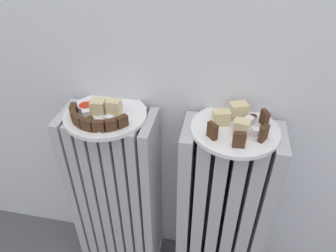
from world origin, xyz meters
TOP-DOWN VIEW (x-y plane):
  - radiator_left at (-0.18, 0.28)m, footprint 0.30×0.16m
  - radiator_right at (0.18, 0.28)m, footprint 0.30×0.16m
  - plate_left at (-0.18, 0.28)m, footprint 0.24×0.24m
  - plate_right at (0.18, 0.28)m, footprint 0.24×0.24m
  - dark_cake_slice_left_0 at (-0.27, 0.26)m, footprint 0.02×0.03m
  - dark_cake_slice_left_1 at (-0.25, 0.23)m, footprint 0.03×0.03m
  - dark_cake_slice_left_2 at (-0.23, 0.21)m, footprint 0.03×0.03m
  - dark_cake_slice_left_3 at (-0.20, 0.19)m, footprint 0.03×0.02m
  - dark_cake_slice_left_4 at (-0.17, 0.19)m, footprint 0.03×0.02m
  - dark_cake_slice_left_5 at (-0.14, 0.21)m, footprint 0.03×0.03m
  - dark_cake_slice_left_6 at (-0.12, 0.23)m, footprint 0.03×0.03m
  - marble_cake_slice_left_0 at (-0.20, 0.28)m, footprint 0.04×0.04m
  - marble_cake_slice_left_1 at (-0.16, 0.28)m, footprint 0.04×0.03m
  - turkish_delight_left_0 at (-0.18, 0.31)m, footprint 0.03×0.03m
  - turkish_delight_left_1 at (-0.23, 0.25)m, footprint 0.03×0.03m
  - turkish_delight_left_2 at (-0.16, 0.24)m, footprint 0.02×0.02m
  - turkish_delight_left_3 at (-0.16, 0.31)m, footprint 0.03×0.03m
  - medjool_date_left_0 at (-0.21, 0.23)m, footprint 0.02×0.03m
  - medjool_date_left_1 at (-0.24, 0.31)m, footprint 0.03×0.03m
  - jam_bowl_left at (-0.24, 0.28)m, footprint 0.05×0.05m
  - dark_cake_slice_right_0 at (0.13, 0.22)m, footprint 0.03×0.03m
  - dark_cake_slice_right_1 at (0.19, 0.20)m, footprint 0.03×0.02m
  - dark_cake_slice_right_2 at (0.25, 0.24)m, footprint 0.03×0.03m
  - dark_cake_slice_right_3 at (0.26, 0.31)m, footprint 0.02×0.03m
  - marble_cake_slice_right_0 at (0.19, 0.33)m, footprint 0.06×0.05m
  - marble_cake_slice_right_1 at (0.14, 0.29)m, footprint 0.05×0.04m
  - marble_cake_slice_right_2 at (0.20, 0.25)m, footprint 0.04×0.04m
  - turkish_delight_right_0 at (0.19, 0.28)m, footprint 0.02×0.02m
  - turkish_delight_right_1 at (0.22, 0.30)m, footprint 0.03×0.03m
  - turkish_delight_right_2 at (0.24, 0.26)m, footprint 0.02×0.02m
  - medjool_date_right_0 at (0.23, 0.33)m, footprint 0.03×0.02m
  - medjool_date_right_1 at (0.25, 0.28)m, footprint 0.03×0.03m
  - fork at (-0.18, 0.24)m, footprint 0.03×0.09m

SIDE VIEW (x-z plane):
  - radiator_left at x=-0.18m, z-range 0.00..0.67m
  - radiator_right at x=0.18m, z-range 0.00..0.67m
  - plate_left at x=-0.18m, z-range 0.68..0.69m
  - plate_right at x=0.18m, z-range 0.68..0.69m
  - fork at x=-0.18m, z-range 0.69..0.69m
  - medjool_date_left_0 at x=-0.21m, z-range 0.69..0.70m
  - medjool_date_right_1 at x=0.25m, z-range 0.69..0.70m
  - medjool_date_right_0 at x=0.23m, z-range 0.69..0.71m
  - medjool_date_left_1 at x=-0.24m, z-range 0.69..0.71m
  - turkish_delight_left_2 at x=-0.16m, z-range 0.69..0.71m
  - turkish_delight_right_2 at x=0.24m, z-range 0.69..0.71m
  - turkish_delight_left_3 at x=-0.16m, z-range 0.69..0.71m
  - turkish_delight_left_1 at x=-0.23m, z-range 0.69..0.71m
  - turkish_delight_right_0 at x=0.19m, z-range 0.69..0.71m
  - turkish_delight_left_0 at x=-0.18m, z-range 0.69..0.71m
  - turkish_delight_right_1 at x=0.22m, z-range 0.69..0.71m
  - jam_bowl_left at x=-0.24m, z-range 0.69..0.71m
  - dark_cake_slice_left_0 at x=-0.27m, z-range 0.69..0.72m
  - dark_cake_slice_left_1 at x=-0.25m, z-range 0.69..0.72m
  - dark_cake_slice_left_2 at x=-0.23m, z-range 0.69..0.72m
  - dark_cake_slice_left_3 at x=-0.20m, z-range 0.69..0.72m
  - dark_cake_slice_left_4 at x=-0.17m, z-range 0.69..0.72m
  - dark_cake_slice_left_5 at x=-0.14m, z-range 0.69..0.72m
  - dark_cake_slice_left_6 at x=-0.12m, z-range 0.69..0.72m
  - marble_cake_slice_left_0 at x=-0.20m, z-range 0.69..0.73m
  - marble_cake_slice_right_1 at x=0.14m, z-range 0.69..0.73m
  - dark_cake_slice_right_0 at x=0.13m, z-range 0.69..0.73m
  - dark_cake_slice_right_1 at x=0.19m, z-range 0.69..0.73m
  - dark_cake_slice_right_2 at x=0.25m, z-range 0.69..0.73m
  - dark_cake_slice_right_3 at x=0.26m, z-range 0.69..0.73m
  - marble_cake_slice_right_2 at x=0.20m, z-range 0.69..0.73m
  - marble_cake_slice_right_0 at x=0.19m, z-range 0.69..0.74m
  - marble_cake_slice_left_1 at x=-0.16m, z-range 0.69..0.74m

